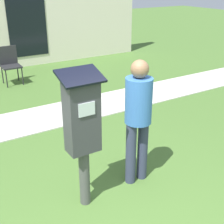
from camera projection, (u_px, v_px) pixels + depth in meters
The scene contains 4 objects.
sidewalk at pixel (24, 122), 5.62m from camera, with size 12.00×1.10×0.02m.
parking_meter at pixel (82, 124), 3.24m from camera, with size 0.44×0.31×1.59m.
person_standing at pixel (138, 114), 3.69m from camera, with size 0.32×0.32×1.58m.
outdoor_chair_middle at pixel (10, 62), 7.51m from camera, with size 0.44×0.44×0.90m.
Camera 1 is at (-1.33, -1.99, 2.42)m, focal length 50.00 mm.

